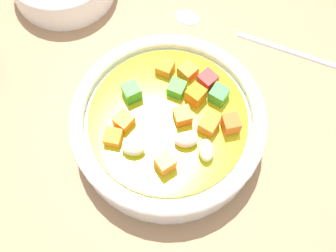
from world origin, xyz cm
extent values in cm
cube|color=#9E754F|center=(0.00, 0.00, -1.00)|extent=(140.00, 140.00, 2.00)
cylinder|color=white|center=(0.00, 0.00, 2.02)|extent=(20.78, 20.78, 4.05)
torus|color=white|center=(0.00, 0.00, 4.52)|extent=(21.12, 21.12, 1.59)
cylinder|color=gold|center=(0.00, 0.00, 4.25)|extent=(17.17, 17.17, 0.40)
cube|color=orange|center=(2.82, 2.48, 5.41)|extent=(2.41, 2.41, 1.93)
cube|color=green|center=(-4.03, 2.46, 5.41)|extent=(2.36, 2.36, 1.92)
cube|color=orange|center=(-0.66, 5.83, 5.13)|extent=(2.20, 2.20, 1.36)
cube|color=orange|center=(4.26, -0.91, 5.26)|extent=(2.33, 2.33, 1.62)
cube|color=orange|center=(-5.50, -2.72, 5.06)|extent=(1.97, 1.97, 1.24)
cube|color=orange|center=(-4.56, -0.85, 5.13)|extent=(2.41, 2.41, 1.36)
ellipsoid|color=beige|center=(1.98, -2.68, 5.24)|extent=(2.54, 1.75, 1.60)
cube|color=green|center=(5.28, 2.71, 5.30)|extent=(2.35, 2.35, 1.72)
ellipsoid|color=beige|center=(-3.32, -3.87, 5.22)|extent=(2.47, 1.64, 1.55)
cube|color=orange|center=(1.88, 5.59, 5.06)|extent=(2.44, 2.44, 1.24)
cube|color=orange|center=(-0.30, -5.31, 5.47)|extent=(2.42, 2.42, 2.04)
cube|color=green|center=(0.76, 3.28, 5.17)|extent=(2.22, 2.22, 1.45)
cube|color=orange|center=(6.55, -0.67, 5.44)|extent=(2.13, 2.13, 1.98)
ellipsoid|color=beige|center=(4.07, -3.67, 5.24)|extent=(1.82, 2.57, 1.59)
cube|color=red|center=(4.05, 4.44, 5.29)|extent=(2.44, 2.44, 1.69)
cube|color=orange|center=(1.52, 0.23, 5.25)|extent=(2.19, 2.19, 1.61)
cylinder|color=silver|center=(14.41, 12.28, 0.35)|extent=(12.74, 4.94, 0.71)
ellipsoid|color=silver|center=(1.58, 16.65, 0.47)|extent=(3.95, 3.34, 0.94)
camera|label=1|loc=(1.08, -18.94, 46.34)|focal=46.29mm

